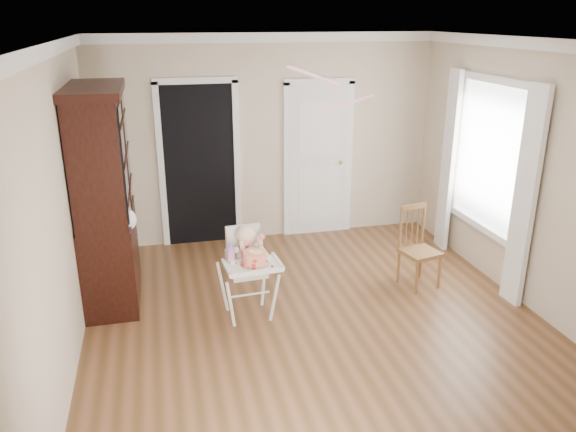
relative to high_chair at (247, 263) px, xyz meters
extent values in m
plane|color=#55381D|center=(0.64, -0.36, -0.59)|extent=(5.00, 5.00, 0.00)
plane|color=white|center=(0.64, -0.36, 2.11)|extent=(5.00, 5.00, 0.00)
plane|color=beige|center=(0.64, 2.14, 0.76)|extent=(4.50, 0.00, 4.50)
plane|color=beige|center=(-1.61, -0.36, 0.76)|extent=(0.00, 5.00, 5.00)
plane|color=beige|center=(2.89, -0.36, 0.76)|extent=(0.00, 5.00, 5.00)
cube|color=black|center=(-0.26, 2.12, 0.46)|extent=(0.90, 0.03, 2.10)
cube|color=white|center=(-0.75, 2.12, 0.46)|extent=(0.08, 0.05, 2.18)
cube|color=white|center=(0.23, 2.12, 0.46)|extent=(0.08, 0.05, 2.18)
cube|color=white|center=(-0.26, 2.12, 1.55)|extent=(1.06, 0.05, 0.08)
cube|color=white|center=(1.34, 2.11, 0.44)|extent=(0.80, 0.05, 2.05)
cube|color=white|center=(0.90, 2.12, 0.44)|extent=(0.08, 0.05, 2.13)
cube|color=white|center=(1.78, 2.12, 0.44)|extent=(0.08, 0.05, 2.13)
sphere|color=gold|center=(1.66, 2.08, 0.41)|extent=(0.06, 0.06, 0.06)
cube|color=white|center=(2.87, 0.44, 0.81)|extent=(0.02, 1.20, 1.60)
cube|color=white|center=(2.85, 0.44, 1.65)|extent=(0.06, 1.36, 0.08)
cube|color=white|center=(2.79, -0.34, 0.56)|extent=(0.08, 0.28, 2.30)
cube|color=white|center=(2.79, 1.22, 0.56)|extent=(0.08, 0.28, 2.30)
cylinder|color=white|center=(-0.21, -0.21, -0.33)|extent=(0.11, 0.12, 0.55)
cylinder|color=white|center=(0.23, -0.18, -0.33)|extent=(0.12, 0.11, 0.55)
cylinder|color=white|center=(-0.23, 0.19, -0.33)|extent=(0.12, 0.11, 0.55)
cylinder|color=white|center=(0.20, 0.22, -0.33)|extent=(0.11, 0.12, 0.55)
cylinder|color=white|center=(0.00, -0.04, -0.33)|extent=(0.42, 0.05, 0.02)
cube|color=beige|center=(0.00, 0.01, -0.08)|extent=(0.37, 0.35, 0.07)
cube|color=beige|center=(-0.17, -0.01, 0.03)|extent=(0.06, 0.31, 0.17)
cube|color=beige|center=(0.17, 0.02, 0.03)|extent=(0.06, 0.31, 0.17)
cube|color=beige|center=(-0.01, 0.16, 0.14)|extent=(0.35, 0.08, 0.40)
cube|color=white|center=(0.02, -0.21, 0.06)|extent=(0.54, 0.40, 0.03)
cube|color=white|center=(0.03, -0.39, 0.08)|extent=(0.51, 0.06, 0.04)
ellipsoid|color=beige|center=(0.00, 0.03, 0.06)|extent=(0.23, 0.19, 0.27)
sphere|color=beige|center=(0.00, 0.03, 0.29)|extent=(0.20, 0.20, 0.19)
sphere|color=red|center=(0.00, -0.02, 0.12)|extent=(0.14, 0.14, 0.14)
sphere|color=red|center=(-0.02, -0.05, 0.24)|extent=(0.07, 0.07, 0.07)
sphere|color=red|center=(0.14, -0.03, 0.28)|extent=(0.06, 0.06, 0.06)
cylinder|color=silver|center=(0.04, -0.21, 0.08)|extent=(0.29, 0.29, 0.01)
cylinder|color=red|center=(0.04, -0.21, 0.14)|extent=(0.22, 0.22, 0.12)
cylinder|color=#F2E08C|center=(0.06, -0.22, 0.20)|extent=(0.10, 0.10, 0.02)
cylinder|color=#CB7CA7|center=(-0.17, -0.10, 0.14)|extent=(0.08, 0.08, 0.12)
cylinder|color=#8F68B6|center=(-0.17, -0.10, 0.21)|extent=(0.08, 0.08, 0.03)
cone|color=#8F68B6|center=(-0.17, -0.10, 0.25)|extent=(0.03, 0.03, 0.04)
cube|color=black|center=(-1.35, 0.77, -0.11)|extent=(0.52, 1.26, 0.94)
cube|color=black|center=(-1.35, 0.77, 0.99)|extent=(0.48, 1.26, 1.26)
cube|color=black|center=(-1.10, 0.45, 0.99)|extent=(0.02, 0.54, 1.10)
cube|color=black|center=(-1.10, 1.08, 0.99)|extent=(0.02, 0.54, 1.10)
cube|color=black|center=(-1.35, 0.77, 1.64)|extent=(0.57, 1.34, 0.08)
ellipsoid|color=white|center=(-1.14, 0.40, 0.41)|extent=(0.21, 0.17, 0.23)
cube|color=brown|center=(1.99, 0.23, -0.18)|extent=(0.45, 0.45, 0.04)
cylinder|color=brown|center=(1.87, 0.04, -0.39)|extent=(0.03, 0.03, 0.40)
cylinder|color=brown|center=(2.18, 0.11, -0.39)|extent=(0.03, 0.03, 0.40)
cylinder|color=brown|center=(1.79, 0.35, -0.39)|extent=(0.03, 0.03, 0.40)
cylinder|color=brown|center=(2.11, 0.43, -0.39)|extent=(0.03, 0.03, 0.40)
cylinder|color=brown|center=(1.79, 0.36, 0.07)|extent=(0.03, 0.03, 0.52)
cylinder|color=brown|center=(2.11, 0.43, 0.07)|extent=(0.03, 0.03, 0.52)
cube|color=brown|center=(1.95, 0.40, 0.31)|extent=(0.34, 0.11, 0.05)
camera|label=1|loc=(-0.79, -5.02, 2.31)|focal=35.00mm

